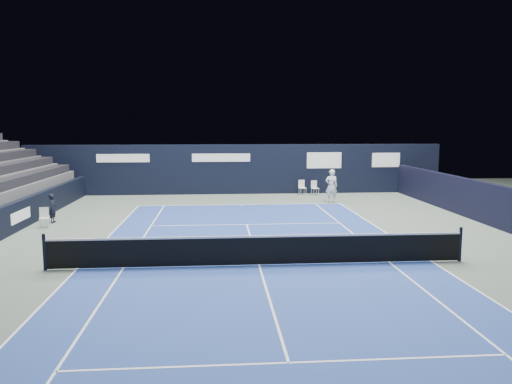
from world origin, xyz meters
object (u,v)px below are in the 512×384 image
(line_judge_chair, at_px, (44,216))
(tennis_net, at_px, (259,249))
(tennis_player, at_px, (331,186))
(folding_chair_back_b, at_px, (315,187))
(folding_chair_back_a, at_px, (302,186))

(line_judge_chair, relative_size, tennis_net, 0.07)
(tennis_net, distance_m, tennis_player, 13.40)
(folding_chair_back_b, distance_m, line_judge_chair, 16.10)
(folding_chair_back_a, bearing_deg, tennis_net, -116.28)
(tennis_net, bearing_deg, tennis_player, 67.56)
(folding_chair_back_b, bearing_deg, tennis_player, -99.46)
(line_judge_chair, xyz_separation_m, tennis_net, (8.58, -6.53, 0.03))
(folding_chair_back_b, height_order, line_judge_chair, folding_chair_back_b)
(folding_chair_back_a, xyz_separation_m, tennis_player, (1.09, -3.32, 0.41))
(folding_chair_back_b, height_order, tennis_player, tennis_player)
(folding_chair_back_b, xyz_separation_m, line_judge_chair, (-13.36, -8.98, -0.03))
(folding_chair_back_a, relative_size, tennis_net, 0.07)
(folding_chair_back_a, distance_m, tennis_net, 16.20)
(tennis_net, height_order, tennis_player, tennis_player)
(folding_chair_back_a, distance_m, line_judge_chair, 15.59)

